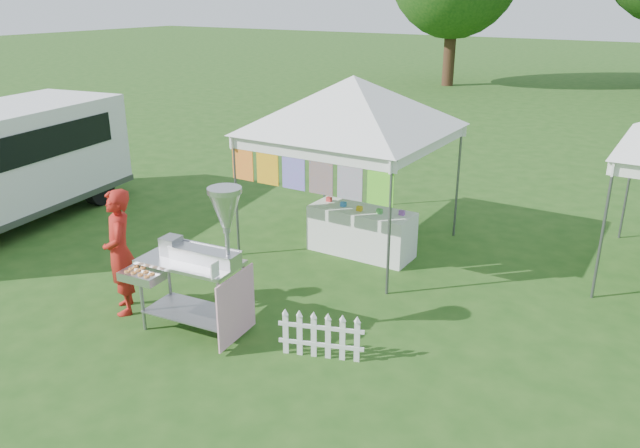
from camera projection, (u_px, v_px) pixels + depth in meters
The scene contains 6 objects.
ground at pixel (225, 328), 8.46m from camera, with size 120.00×120.00×0.00m, color #204A15.
canopy_main at pixel (353, 76), 10.21m from camera, with size 4.24×4.24×3.45m.
donut_cart at pixel (203, 250), 7.89m from camera, with size 1.48×1.15×2.07m.
vendor at pixel (120, 252), 8.62m from camera, with size 0.66×0.43×1.80m, color #AA1B14.
picket_fence at pixel (321, 337), 7.68m from camera, with size 1.03×0.38×0.56m.
display_table at pixel (361, 231), 10.75m from camera, with size 1.80×0.70×0.81m, color white.
Camera 1 is at (5.02, -5.65, 4.27)m, focal length 35.00 mm.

